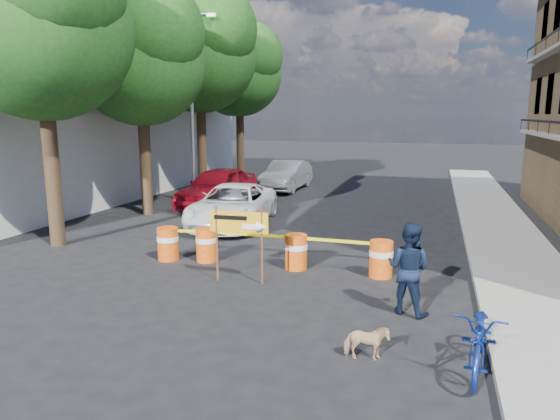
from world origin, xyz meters
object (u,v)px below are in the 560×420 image
Objects in this scene: sedan_red at (218,187)px; sedan_silver at (287,175)px; bicycle at (483,308)px; pedestrian at (409,268)px; suv_white at (233,205)px; barrel_far_left at (168,243)px; barrel_mid_right at (296,251)px; barrel_mid_left at (207,244)px; detour_sign at (246,228)px; barrel_far_right at (381,258)px; dog at (366,343)px.

sedan_red reaches higher than sedan_silver.
pedestrian is at bearing 127.80° from bicycle.
barrel_far_left is at bearing -97.37° from suv_white.
barrel_mid_right is at bearing -71.14° from sedan_silver.
bicycle is at bearing 139.48° from pedestrian.
detour_sign reaches higher than barrel_mid_left.
suv_white is (-2.70, 5.67, -0.60)m from detour_sign.
detour_sign is at bearing -71.64° from suv_white.
detour_sign is 5.63m from bicycle.
bicycle is 18.96m from sedan_silver.
barrel_far_right is at bearing -51.87° from pedestrian.
barrel_mid_right is 0.50× the size of detour_sign.
barrel_mid_left is 2.48m from barrel_mid_right.
sedan_red is at bearing -103.31° from sedan_silver.
barrel_far_left is 0.49× the size of pedestrian.
dog is at bearing -52.86° from sedan_red.
barrel_far_left and barrel_mid_left have the same top height.
pedestrian reaches higher than barrel_mid_left.
detour_sign is 10.04m from sedan_red.
detour_sign is 0.39× the size of sedan_silver.
bicycle reaches higher than dog.
sedan_silver is at bearing 97.00° from barrel_mid_left.
pedestrian is 2.35m from dog.
barrel_far_left and barrel_mid_right have the same top height.
barrel_far_right is 0.20× the size of sedan_silver.
sedan_red is (-5.52, 7.48, 0.37)m from barrel_mid_right.
barrel_far_left reaches higher than dog.
sedan_red reaches higher than suv_white.
suv_white is at bearing 89.72° from barrel_far_left.
dog is 0.14× the size of suv_white.
bicycle is at bearing -94.80° from dog.
barrel_far_left is at bearing 160.13° from bicycle.
sedan_silver reaches higher than suv_white.
barrel_far_right is at bearing 2.50° from barrel_far_left.
barrel_far_left is 1.00× the size of barrel_mid_right.
barrel_mid_left is 5.77m from pedestrian.
barrel_far_right is (2.14, -0.01, 0.00)m from barrel_mid_right.
barrel_mid_left and barrel_far_right have the same top height.
suv_white reaches higher than barrel_mid_left.
barrel_mid_right and barrel_far_right have the same top height.
barrel_mid_left is at bearing 155.27° from bicycle.
sedan_red is (-9.60, 11.62, -0.19)m from bicycle.
barrel_far_right is 14.39m from sedan_silver.
barrel_far_left is 1.00× the size of barrel_far_right.
dog is (2.37, -4.33, -0.17)m from barrel_mid_right.
barrel_far_left is 0.18× the size of sedan_red.
bicycle is 15.08m from sedan_red.
barrel_mid_left is 7.75m from bicycle.
barrel_mid_left is 8.14m from sedan_red.
barrel_mid_right is (3.54, 0.25, 0.00)m from barrel_far_left.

